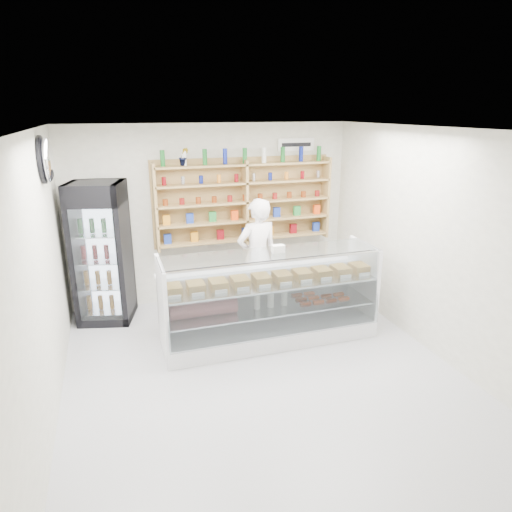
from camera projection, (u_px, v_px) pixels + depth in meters
name	position (u px, v px, depth m)	size (l,w,h in m)	color
room	(263.00, 261.00, 5.01)	(5.00, 5.00, 5.00)	#A8A8AD
display_counter	(269.00, 315.00, 6.15)	(2.86, 0.85, 1.24)	white
shop_worker	(257.00, 257.00, 6.80)	(0.65, 0.43, 1.78)	white
drinks_cooler	(102.00, 253.00, 6.56)	(0.89, 0.87, 2.04)	black
wall_shelving	(245.00, 202.00, 7.22)	(2.84, 0.28, 1.33)	#AA8B50
potted_plant	(184.00, 157.00, 6.72)	(0.15, 0.12, 0.26)	#1E6626
security_mirror	(47.00, 160.00, 5.14)	(0.15, 0.50, 0.50)	silver
wall_sign	(296.00, 145.00, 7.34)	(0.62, 0.03, 0.20)	white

